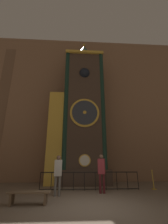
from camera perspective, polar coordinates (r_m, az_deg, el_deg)
name	(u,v)px	position (r m, az deg, el deg)	size (l,w,h in m)	color
ground_plane	(92,208)	(5.97, 3.16, -32.60)	(28.00, 28.00, 0.00)	brown
cathedral_back_wall	(82,102)	(12.74, -0.79, 3.82)	(24.00, 0.32, 12.42)	#846047
clock_tower	(80,114)	(11.04, -1.55, -0.70)	(4.22, 1.83, 11.14)	#423328
railing_fence	(90,180)	(8.77, 2.24, -24.41)	(5.27, 0.05, 0.91)	black
visitor_near	(58,171)	(7.48, -9.86, -21.30)	(0.35, 0.24, 1.72)	#58554F
visitor_far	(102,169)	(8.00, 6.70, -20.80)	(0.39, 0.32, 1.79)	#461518
stanchion_post	(153,183)	(9.80, 24.92, -23.32)	(0.28, 0.28, 0.99)	#B28E33
visitor_bench	(29,195)	(6.49, -20.16, -27.54)	(1.50, 0.40, 0.44)	brown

